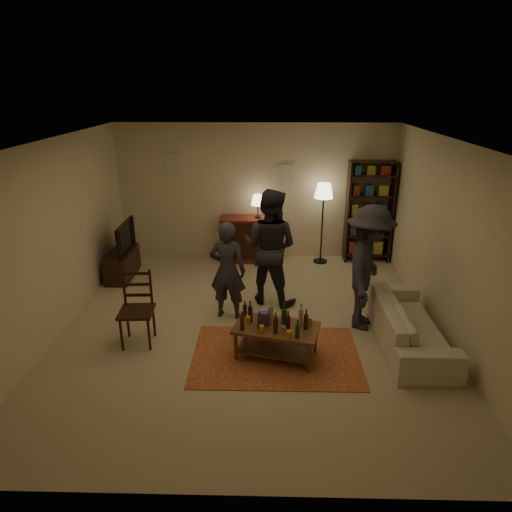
{
  "coord_description": "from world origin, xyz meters",
  "views": [
    {
      "loc": [
        0.23,
        -5.99,
        3.4
      ],
      "look_at": [
        0.08,
        0.1,
        1.08
      ],
      "focal_mm": 32.0,
      "sensor_mm": 36.0,
      "label": 1
    }
  ],
  "objects_px": {
    "floor_lamp": "(324,196)",
    "sofa": "(409,323)",
    "person_left": "(228,271)",
    "coffee_table": "(276,330)",
    "person_right": "(270,247)",
    "dining_chair": "(137,305)",
    "tv_stand": "(122,257)",
    "bookshelf": "(369,211)",
    "dresser": "(246,238)",
    "person_by_sofa": "(368,268)"
  },
  "relations": [
    {
      "from": "floor_lamp",
      "to": "sofa",
      "type": "xyz_separation_m",
      "value": [
        0.88,
        -3.05,
        -1.05
      ]
    },
    {
      "from": "person_left",
      "to": "floor_lamp",
      "type": "bearing_deg",
      "value": -115.43
    },
    {
      "from": "coffee_table",
      "to": "sofa",
      "type": "distance_m",
      "value": 1.89
    },
    {
      "from": "sofa",
      "to": "person_right",
      "type": "height_order",
      "value": "person_right"
    },
    {
      "from": "dining_chair",
      "to": "tv_stand",
      "type": "distance_m",
      "value": 2.43
    },
    {
      "from": "bookshelf",
      "to": "floor_lamp",
      "type": "height_order",
      "value": "bookshelf"
    },
    {
      "from": "bookshelf",
      "to": "floor_lamp",
      "type": "relative_size",
      "value": 1.25
    },
    {
      "from": "dining_chair",
      "to": "sofa",
      "type": "bearing_deg",
      "value": -2.5
    },
    {
      "from": "coffee_table",
      "to": "floor_lamp",
      "type": "bearing_deg",
      "value": 74.33
    },
    {
      "from": "coffee_table",
      "to": "sofa",
      "type": "relative_size",
      "value": 0.58
    },
    {
      "from": "dresser",
      "to": "sofa",
      "type": "height_order",
      "value": "dresser"
    },
    {
      "from": "dresser",
      "to": "person_by_sofa",
      "type": "distance_m",
      "value": 3.27
    },
    {
      "from": "bookshelf",
      "to": "person_by_sofa",
      "type": "relative_size",
      "value": 1.09
    },
    {
      "from": "tv_stand",
      "to": "person_right",
      "type": "distance_m",
      "value": 2.94
    },
    {
      "from": "dining_chair",
      "to": "person_right",
      "type": "distance_m",
      "value": 2.27
    },
    {
      "from": "sofa",
      "to": "person_left",
      "type": "height_order",
      "value": "person_left"
    },
    {
      "from": "dresser",
      "to": "dining_chair",
      "type": "bearing_deg",
      "value": -113.11
    },
    {
      "from": "dresser",
      "to": "floor_lamp",
      "type": "xyz_separation_m",
      "value": [
        1.51,
        -0.07,
        0.88
      ]
    },
    {
      "from": "floor_lamp",
      "to": "bookshelf",
      "type": "bearing_deg",
      "value": 8.21
    },
    {
      "from": "dresser",
      "to": "person_right",
      "type": "relative_size",
      "value": 0.72
    },
    {
      "from": "tv_stand",
      "to": "dresser",
      "type": "xyz_separation_m",
      "value": [
        2.25,
        0.91,
        0.09
      ]
    },
    {
      "from": "coffee_table",
      "to": "sofa",
      "type": "xyz_separation_m",
      "value": [
        1.84,
        0.39,
        -0.09
      ]
    },
    {
      "from": "coffee_table",
      "to": "floor_lamp",
      "type": "xyz_separation_m",
      "value": [
        0.96,
        3.43,
        0.96
      ]
    },
    {
      "from": "dresser",
      "to": "floor_lamp",
      "type": "height_order",
      "value": "floor_lamp"
    },
    {
      "from": "bookshelf",
      "to": "sofa",
      "type": "xyz_separation_m",
      "value": [
        -0.05,
        -3.18,
        -0.73
      ]
    },
    {
      "from": "floor_lamp",
      "to": "person_by_sofa",
      "type": "height_order",
      "value": "person_by_sofa"
    },
    {
      "from": "coffee_table",
      "to": "bookshelf",
      "type": "xyz_separation_m",
      "value": [
        1.89,
        3.57,
        0.64
      ]
    },
    {
      "from": "dining_chair",
      "to": "person_left",
      "type": "relative_size",
      "value": 0.69
    },
    {
      "from": "dresser",
      "to": "tv_stand",
      "type": "bearing_deg",
      "value": -157.93
    },
    {
      "from": "sofa",
      "to": "person_left",
      "type": "distance_m",
      "value": 2.69
    },
    {
      "from": "bookshelf",
      "to": "person_right",
      "type": "distance_m",
      "value": 2.75
    },
    {
      "from": "bookshelf",
      "to": "person_by_sofa",
      "type": "height_order",
      "value": "bookshelf"
    },
    {
      "from": "coffee_table",
      "to": "bookshelf",
      "type": "height_order",
      "value": "bookshelf"
    },
    {
      "from": "bookshelf",
      "to": "sofa",
      "type": "height_order",
      "value": "bookshelf"
    },
    {
      "from": "bookshelf",
      "to": "person_left",
      "type": "distance_m",
      "value": 3.6
    },
    {
      "from": "bookshelf",
      "to": "sofa",
      "type": "bearing_deg",
      "value": -90.82
    },
    {
      "from": "bookshelf",
      "to": "person_by_sofa",
      "type": "xyz_separation_m",
      "value": [
        -0.57,
        -2.71,
        -0.11
      ]
    },
    {
      "from": "dresser",
      "to": "bookshelf",
      "type": "bearing_deg",
      "value": 1.57
    },
    {
      "from": "tv_stand",
      "to": "bookshelf",
      "type": "xyz_separation_m",
      "value": [
        4.69,
        0.98,
        0.65
      ]
    },
    {
      "from": "tv_stand",
      "to": "bookshelf",
      "type": "relative_size",
      "value": 0.52
    },
    {
      "from": "sofa",
      "to": "person_by_sofa",
      "type": "height_order",
      "value": "person_by_sofa"
    },
    {
      "from": "dining_chair",
      "to": "dresser",
      "type": "distance_m",
      "value": 3.43
    },
    {
      "from": "bookshelf",
      "to": "floor_lamp",
      "type": "xyz_separation_m",
      "value": [
        -0.93,
        -0.13,
        0.33
      ]
    },
    {
      "from": "floor_lamp",
      "to": "person_right",
      "type": "distance_m",
      "value": 2.11
    },
    {
      "from": "dresser",
      "to": "bookshelf",
      "type": "height_order",
      "value": "bookshelf"
    },
    {
      "from": "floor_lamp",
      "to": "person_left",
      "type": "xyz_separation_m",
      "value": [
        -1.67,
        -2.34,
        -0.59
      ]
    },
    {
      "from": "bookshelf",
      "to": "dresser",
      "type": "bearing_deg",
      "value": -178.43
    },
    {
      "from": "person_right",
      "to": "bookshelf",
      "type": "bearing_deg",
      "value": -112.64
    },
    {
      "from": "person_right",
      "to": "coffee_table",
      "type": "bearing_deg",
      "value": 115.66
    },
    {
      "from": "bookshelf",
      "to": "person_left",
      "type": "height_order",
      "value": "bookshelf"
    }
  ]
}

